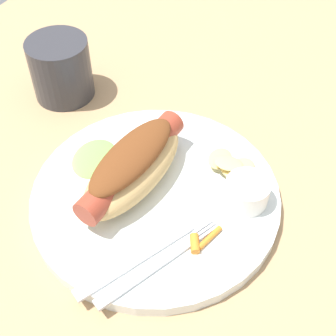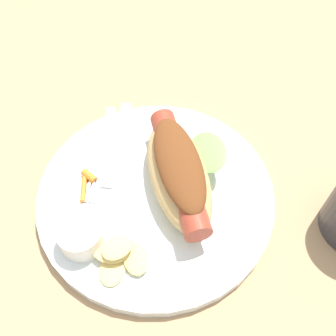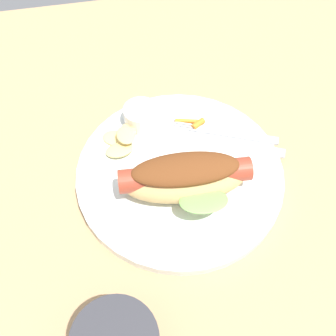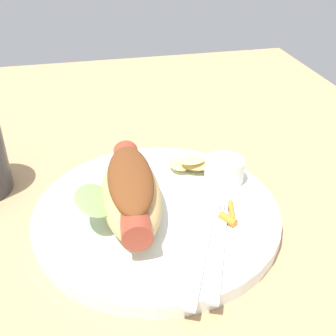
# 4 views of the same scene
# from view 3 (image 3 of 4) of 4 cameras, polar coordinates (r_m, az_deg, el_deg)

# --- Properties ---
(ground_plane) EXTENTS (1.20, 0.90, 0.02)m
(ground_plane) POSITION_cam_3_polar(r_m,az_deg,el_deg) (0.55, 1.98, -3.08)
(ground_plane) COLOR tan
(plate) EXTENTS (0.28, 0.28, 0.02)m
(plate) POSITION_cam_3_polar(r_m,az_deg,el_deg) (0.55, 1.69, -0.80)
(plate) COLOR white
(plate) RESTS_ON ground_plane
(hot_dog) EXTENTS (0.17, 0.10, 0.06)m
(hot_dog) POSITION_cam_3_polar(r_m,az_deg,el_deg) (0.50, 2.30, -1.29)
(hot_dog) COLOR tan
(hot_dog) RESTS_ON plate
(sauce_ramekin) EXTENTS (0.05, 0.05, 0.03)m
(sauce_ramekin) POSITION_cam_3_polar(r_m,az_deg,el_deg) (0.58, -3.95, 7.51)
(sauce_ramekin) COLOR white
(sauce_ramekin) RESTS_ON plate
(fork) EXTENTS (0.15, 0.07, 0.00)m
(fork) POSITION_cam_3_polar(r_m,az_deg,el_deg) (0.58, 8.60, 4.94)
(fork) COLOR silver
(fork) RESTS_ON plate
(knife) EXTENTS (0.13, 0.07, 0.00)m
(knife) POSITION_cam_3_polar(r_m,az_deg,el_deg) (0.57, 9.64, 3.33)
(knife) COLOR silver
(knife) RESTS_ON plate
(chips_pile) EXTENTS (0.06, 0.06, 0.02)m
(chips_pile) POSITION_cam_3_polar(r_m,az_deg,el_deg) (0.56, -6.72, 4.12)
(chips_pile) COLOR #EACE78
(chips_pile) RESTS_ON plate
(carrot_garnish) EXTENTS (0.04, 0.03, 0.01)m
(carrot_garnish) POSITION_cam_3_polar(r_m,az_deg,el_deg) (0.59, 3.68, 6.53)
(carrot_garnish) COLOR orange
(carrot_garnish) RESTS_ON plate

